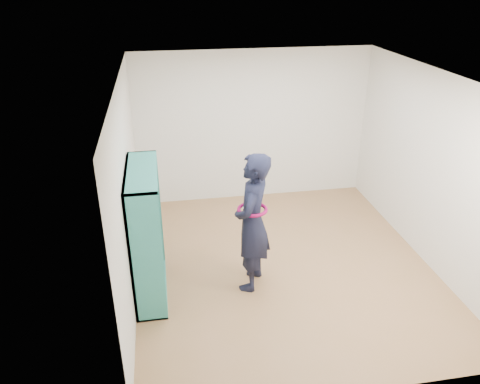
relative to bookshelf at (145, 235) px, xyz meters
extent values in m
plane|color=#9A7246|center=(1.83, 0.25, -0.82)|extent=(4.50, 4.50, 0.00)
plane|color=white|center=(1.83, 0.25, 1.78)|extent=(4.50, 4.50, 0.00)
cube|color=silver|center=(-0.17, 0.25, 0.48)|extent=(0.02, 4.50, 2.60)
cube|color=silver|center=(3.83, 0.25, 0.48)|extent=(0.02, 4.50, 2.60)
cube|color=silver|center=(1.83, 2.50, 0.48)|extent=(4.00, 0.02, 2.60)
cube|color=silver|center=(1.83, -2.00, 0.48)|extent=(4.00, 0.02, 2.60)
cube|color=teal|center=(0.03, -0.60, 0.02)|extent=(0.37, 0.03, 1.67)
cube|color=teal|center=(0.03, 0.62, 0.02)|extent=(0.37, 0.03, 1.67)
cube|color=teal|center=(0.03, 0.01, -0.80)|extent=(0.37, 1.25, 0.03)
cube|color=teal|center=(0.03, 0.01, 0.84)|extent=(0.37, 1.25, 0.03)
cube|color=teal|center=(-0.14, 0.01, 0.02)|extent=(0.03, 1.25, 1.67)
cube|color=teal|center=(0.03, -0.19, 0.02)|extent=(0.34, 0.03, 1.62)
cube|color=teal|center=(0.03, 0.21, 0.02)|extent=(0.34, 0.03, 1.62)
cube|color=teal|center=(0.03, 0.01, -0.38)|extent=(0.34, 1.20, 0.03)
cube|color=teal|center=(0.03, 0.01, 0.02)|extent=(0.34, 1.20, 0.03)
cube|color=teal|center=(0.03, 0.01, 0.42)|extent=(0.34, 1.20, 0.03)
cube|color=beige|center=(0.05, -0.39, -0.73)|extent=(0.23, 0.15, 0.09)
cube|color=black|center=(0.06, -0.45, -0.23)|extent=(0.19, 0.17, 0.28)
cube|color=maroon|center=(0.06, -0.45, 0.19)|extent=(0.19, 0.17, 0.31)
cube|color=silver|center=(0.05, -0.39, 0.48)|extent=(0.23, 0.15, 0.09)
cube|color=navy|center=(0.06, -0.05, -0.65)|extent=(0.19, 0.17, 0.25)
cube|color=brown|center=(0.06, -0.05, -0.24)|extent=(0.19, 0.17, 0.25)
cube|color=#BFB28C|center=(0.05, 0.00, 0.08)|extent=(0.23, 0.15, 0.09)
cube|color=#26594C|center=(0.06, -0.05, 0.58)|extent=(0.19, 0.17, 0.29)
cube|color=beige|center=(0.06, 0.35, -0.64)|extent=(0.19, 0.17, 0.27)
cube|color=black|center=(0.05, 0.40, -0.33)|extent=(0.23, 0.15, 0.09)
cube|color=maroon|center=(0.06, 0.35, 0.17)|extent=(0.19, 0.17, 0.27)
cube|color=silver|center=(0.06, 0.35, 0.56)|extent=(0.19, 0.17, 0.24)
imported|color=black|center=(1.32, -0.09, 0.10)|extent=(0.67, 0.79, 1.82)
torus|color=#920B4C|center=(1.32, -0.09, 0.28)|extent=(0.50, 0.50, 0.04)
cube|color=silver|center=(1.23, 0.04, 0.22)|extent=(0.04, 0.12, 0.14)
cube|color=black|center=(1.23, 0.04, 0.22)|extent=(0.04, 0.11, 0.14)
camera|label=1|loc=(0.31, -5.03, 2.94)|focal=35.00mm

